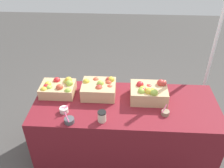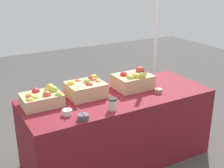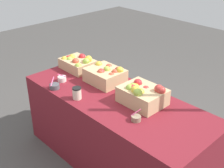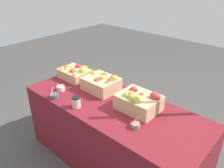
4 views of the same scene
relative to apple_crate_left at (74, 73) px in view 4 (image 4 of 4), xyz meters
name	(u,v)px [view 4 (image 4 of 4)]	position (x,y,z in m)	size (l,w,h in m)	color
ground_plane	(113,160)	(0.73, -0.13, -0.81)	(10.00, 10.00, 0.00)	#474442
table	(113,134)	(0.73, -0.13, -0.44)	(1.90, 0.76, 0.74)	maroon
apple_crate_left	(74,73)	(0.00, 0.00, 0.00)	(0.36, 0.27, 0.17)	tan
apple_crate_middle	(102,83)	(0.45, 0.01, 0.01)	(0.35, 0.30, 0.18)	tan
apple_crate_right	(138,101)	(0.96, -0.04, 0.02)	(0.37, 0.30, 0.20)	tan
sample_bowl_near	(54,96)	(0.21, -0.44, -0.05)	(0.09, 0.10, 0.11)	#4C4C51
sample_bowl_mid	(61,88)	(0.13, -0.30, -0.05)	(0.09, 0.09, 0.09)	silver
sample_bowl_far	(135,125)	(1.11, -0.28, -0.05)	(0.08, 0.08, 0.10)	gray
coffee_cup	(76,102)	(0.51, -0.40, -0.02)	(0.08, 0.08, 0.11)	beige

